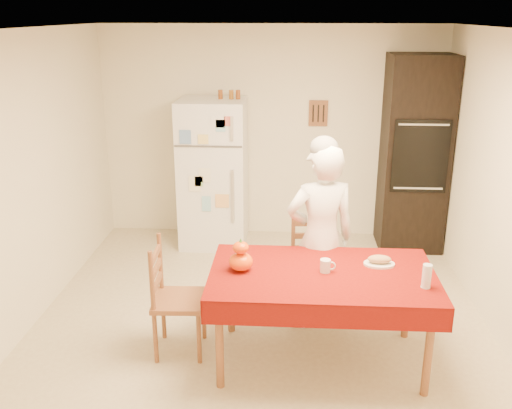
# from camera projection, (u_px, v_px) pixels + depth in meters

# --- Properties ---
(floor) EXTENTS (4.50, 4.50, 0.00)m
(floor) POSITION_uv_depth(u_px,v_px,m) (260.00, 324.00, 5.04)
(floor) COLOR tan
(floor) RESTS_ON ground
(room_shell) EXTENTS (4.02, 4.52, 2.51)m
(room_shell) POSITION_uv_depth(u_px,v_px,m) (261.00, 145.00, 4.52)
(room_shell) COLOR #EFE7C9
(room_shell) RESTS_ON ground
(refrigerator) EXTENTS (0.75, 0.74, 1.70)m
(refrigerator) POSITION_uv_depth(u_px,v_px,m) (213.00, 173.00, 6.58)
(refrigerator) COLOR white
(refrigerator) RESTS_ON floor
(oven_cabinet) EXTENTS (0.70, 0.62, 2.20)m
(oven_cabinet) POSITION_uv_depth(u_px,v_px,m) (414.00, 154.00, 6.41)
(oven_cabinet) COLOR black
(oven_cabinet) RESTS_ON floor
(dining_table) EXTENTS (1.70, 1.00, 0.76)m
(dining_table) POSITION_uv_depth(u_px,v_px,m) (322.00, 281.00, 4.31)
(dining_table) COLOR brown
(dining_table) RESTS_ON floor
(chair_far) EXTENTS (0.45, 0.43, 0.95)m
(chair_far) POSITION_uv_depth(u_px,v_px,m) (314.00, 262.00, 5.07)
(chair_far) COLOR brown
(chair_far) RESTS_ON floor
(chair_left) EXTENTS (0.42, 0.44, 0.95)m
(chair_left) POSITION_uv_depth(u_px,v_px,m) (171.00, 294.00, 4.51)
(chair_left) COLOR brown
(chair_left) RESTS_ON floor
(seated_woman) EXTENTS (0.67, 0.52, 1.63)m
(seated_woman) POSITION_uv_depth(u_px,v_px,m) (321.00, 238.00, 4.79)
(seated_woman) COLOR white
(seated_woman) RESTS_ON floor
(coffee_mug) EXTENTS (0.08, 0.08, 0.10)m
(coffee_mug) POSITION_uv_depth(u_px,v_px,m) (325.00, 266.00, 4.28)
(coffee_mug) COLOR silver
(coffee_mug) RESTS_ON dining_table
(pumpkin_lower) EXTENTS (0.18, 0.18, 0.14)m
(pumpkin_lower) POSITION_uv_depth(u_px,v_px,m) (241.00, 262.00, 4.31)
(pumpkin_lower) COLOR #E74805
(pumpkin_lower) RESTS_ON dining_table
(pumpkin_upper) EXTENTS (0.12, 0.12, 0.09)m
(pumpkin_upper) POSITION_uv_depth(u_px,v_px,m) (241.00, 248.00, 4.27)
(pumpkin_upper) COLOR #D95405
(pumpkin_upper) RESTS_ON pumpkin_lower
(wine_glass) EXTENTS (0.07, 0.07, 0.18)m
(wine_glass) POSITION_uv_depth(u_px,v_px,m) (427.00, 276.00, 4.03)
(wine_glass) COLOR silver
(wine_glass) RESTS_ON dining_table
(bread_plate) EXTENTS (0.24, 0.24, 0.02)m
(bread_plate) POSITION_uv_depth(u_px,v_px,m) (379.00, 264.00, 4.41)
(bread_plate) COLOR white
(bread_plate) RESTS_ON dining_table
(bread_loaf) EXTENTS (0.18, 0.10, 0.06)m
(bread_loaf) POSITION_uv_depth(u_px,v_px,m) (379.00, 259.00, 4.40)
(bread_loaf) COLOR #97774A
(bread_loaf) RESTS_ON bread_plate
(spice_jar_left) EXTENTS (0.05, 0.05, 0.10)m
(spice_jar_left) POSITION_uv_depth(u_px,v_px,m) (220.00, 94.00, 6.34)
(spice_jar_left) COLOR brown
(spice_jar_left) RESTS_ON refrigerator
(spice_jar_mid) EXTENTS (0.05, 0.05, 0.10)m
(spice_jar_mid) POSITION_uv_depth(u_px,v_px,m) (231.00, 94.00, 6.33)
(spice_jar_mid) COLOR brown
(spice_jar_mid) RESTS_ON refrigerator
(spice_jar_right) EXTENTS (0.05, 0.05, 0.10)m
(spice_jar_right) POSITION_uv_depth(u_px,v_px,m) (238.00, 95.00, 6.33)
(spice_jar_right) COLOR brown
(spice_jar_right) RESTS_ON refrigerator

